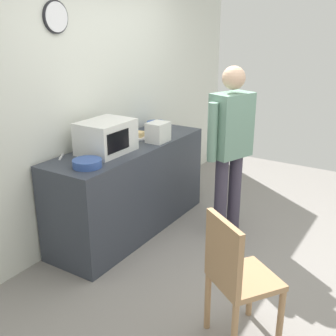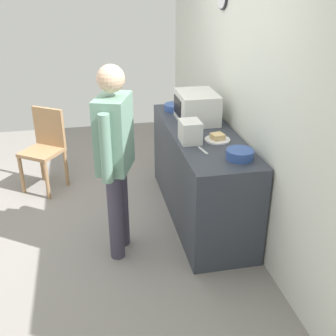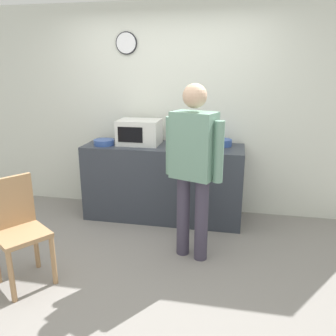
{
  "view_description": "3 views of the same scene",
  "coord_description": "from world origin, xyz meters",
  "px_view_note": "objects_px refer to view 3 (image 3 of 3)",
  "views": [
    {
      "loc": [
        -3.16,
        -1.22,
        2.1
      ],
      "look_at": [
        0.16,
        0.86,
        0.7
      ],
      "focal_mm": 44.55,
      "sensor_mm": 36.0,
      "label": 1
    },
    {
      "loc": [
        3.7,
        0.13,
        2.35
      ],
      "look_at": [
        0.34,
        0.81,
        0.73
      ],
      "focal_mm": 44.87,
      "sensor_mm": 36.0,
      "label": 2
    },
    {
      "loc": [
        0.85,
        -2.74,
        1.84
      ],
      "look_at": [
        0.16,
        0.68,
        0.81
      ],
      "focal_mm": 36.68,
      "sensor_mm": 36.0,
      "label": 3
    }
  ],
  "objects_px": {
    "toaster": "(182,141)",
    "spoon_utensil": "(202,149)",
    "cereal_bowl": "(104,142)",
    "wooden_chair": "(17,226)",
    "sandwich_plate": "(186,144)",
    "fork_utensil": "(120,139)",
    "salad_bowl": "(222,143)",
    "microwave": "(139,132)",
    "person_standing": "(193,161)"
  },
  "relations": [
    {
      "from": "cereal_bowl",
      "to": "person_standing",
      "type": "bearing_deg",
      "value": -33.04
    },
    {
      "from": "microwave",
      "to": "cereal_bowl",
      "type": "bearing_deg",
      "value": -162.1
    },
    {
      "from": "spoon_utensil",
      "to": "toaster",
      "type": "bearing_deg",
      "value": -165.25
    },
    {
      "from": "cereal_bowl",
      "to": "fork_utensil",
      "type": "xyz_separation_m",
      "value": [
        0.07,
        0.38,
        -0.03
      ]
    },
    {
      "from": "person_standing",
      "to": "cereal_bowl",
      "type": "bearing_deg",
      "value": 146.96
    },
    {
      "from": "toaster",
      "to": "person_standing",
      "type": "distance_m",
      "value": 0.73
    },
    {
      "from": "salad_bowl",
      "to": "fork_utensil",
      "type": "xyz_separation_m",
      "value": [
        -1.34,
        0.15,
        -0.04
      ]
    },
    {
      "from": "salad_bowl",
      "to": "wooden_chair",
      "type": "xyz_separation_m",
      "value": [
        -1.65,
        -1.71,
        -0.44
      ]
    },
    {
      "from": "salad_bowl",
      "to": "wooden_chair",
      "type": "bearing_deg",
      "value": -133.99
    },
    {
      "from": "sandwich_plate",
      "to": "spoon_utensil",
      "type": "bearing_deg",
      "value": -43.39
    },
    {
      "from": "salad_bowl",
      "to": "person_standing",
      "type": "height_order",
      "value": "person_standing"
    },
    {
      "from": "sandwich_plate",
      "to": "person_standing",
      "type": "distance_m",
      "value": 0.98
    },
    {
      "from": "person_standing",
      "to": "fork_utensil",
      "type": "bearing_deg",
      "value": 133.97
    },
    {
      "from": "toaster",
      "to": "person_standing",
      "type": "xyz_separation_m",
      "value": [
        0.22,
        -0.7,
        -0.03
      ]
    },
    {
      "from": "cereal_bowl",
      "to": "toaster",
      "type": "distance_m",
      "value": 0.97
    },
    {
      "from": "wooden_chair",
      "to": "salad_bowl",
      "type": "bearing_deg",
      "value": 46.01
    },
    {
      "from": "cereal_bowl",
      "to": "spoon_utensil",
      "type": "xyz_separation_m",
      "value": [
        1.19,
        -0.02,
        -0.03
      ]
    },
    {
      "from": "fork_utensil",
      "to": "wooden_chair",
      "type": "distance_m",
      "value": 1.93
    },
    {
      "from": "cereal_bowl",
      "to": "person_standing",
      "type": "height_order",
      "value": "person_standing"
    },
    {
      "from": "sandwich_plate",
      "to": "cereal_bowl",
      "type": "bearing_deg",
      "value": -169.7
    },
    {
      "from": "salad_bowl",
      "to": "toaster",
      "type": "bearing_deg",
      "value": -145.08
    },
    {
      "from": "microwave",
      "to": "wooden_chair",
      "type": "xyz_separation_m",
      "value": [
        -0.65,
        -1.61,
        -0.55
      ]
    },
    {
      "from": "cereal_bowl",
      "to": "fork_utensil",
      "type": "height_order",
      "value": "cereal_bowl"
    },
    {
      "from": "salad_bowl",
      "to": "cereal_bowl",
      "type": "bearing_deg",
      "value": -170.6
    },
    {
      "from": "salad_bowl",
      "to": "person_standing",
      "type": "distance_m",
      "value": 1.03
    },
    {
      "from": "fork_utensil",
      "to": "wooden_chair",
      "type": "xyz_separation_m",
      "value": [
        -0.31,
        -1.86,
        -0.41
      ]
    },
    {
      "from": "wooden_chair",
      "to": "cereal_bowl",
      "type": "bearing_deg",
      "value": 80.96
    },
    {
      "from": "salad_bowl",
      "to": "wooden_chair",
      "type": "relative_size",
      "value": 0.24
    },
    {
      "from": "fork_utensil",
      "to": "person_standing",
      "type": "xyz_separation_m",
      "value": [
        1.12,
        -1.16,
        0.06
      ]
    },
    {
      "from": "toaster",
      "to": "spoon_utensil",
      "type": "height_order",
      "value": "toaster"
    },
    {
      "from": "salad_bowl",
      "to": "wooden_chair",
      "type": "distance_m",
      "value": 2.42
    },
    {
      "from": "person_standing",
      "to": "sandwich_plate",
      "type": "bearing_deg",
      "value": 102.33
    },
    {
      "from": "microwave",
      "to": "cereal_bowl",
      "type": "height_order",
      "value": "microwave"
    },
    {
      "from": "microwave",
      "to": "person_standing",
      "type": "xyz_separation_m",
      "value": [
        0.78,
        -0.91,
        -0.08
      ]
    },
    {
      "from": "fork_utensil",
      "to": "person_standing",
      "type": "distance_m",
      "value": 1.61
    },
    {
      "from": "cereal_bowl",
      "to": "person_standing",
      "type": "relative_size",
      "value": 0.15
    },
    {
      "from": "toaster",
      "to": "cereal_bowl",
      "type": "bearing_deg",
      "value": 175.44
    },
    {
      "from": "salad_bowl",
      "to": "spoon_utensil",
      "type": "height_order",
      "value": "salad_bowl"
    },
    {
      "from": "salad_bowl",
      "to": "fork_utensil",
      "type": "bearing_deg",
      "value": 173.64
    },
    {
      "from": "fork_utensil",
      "to": "spoon_utensil",
      "type": "height_order",
      "value": "same"
    },
    {
      "from": "microwave",
      "to": "toaster",
      "type": "distance_m",
      "value": 0.6
    },
    {
      "from": "cereal_bowl",
      "to": "wooden_chair",
      "type": "height_order",
      "value": "cereal_bowl"
    },
    {
      "from": "fork_utensil",
      "to": "wooden_chair",
      "type": "height_order",
      "value": "wooden_chair"
    },
    {
      "from": "salad_bowl",
      "to": "person_standing",
      "type": "relative_size",
      "value": 0.14
    },
    {
      "from": "cereal_bowl",
      "to": "person_standing",
      "type": "xyz_separation_m",
      "value": [
        1.19,
        -0.78,
        0.03
      ]
    },
    {
      "from": "spoon_utensil",
      "to": "wooden_chair",
      "type": "bearing_deg",
      "value": -134.43
    },
    {
      "from": "sandwich_plate",
      "to": "cereal_bowl",
      "type": "height_order",
      "value": "cereal_bowl"
    },
    {
      "from": "cereal_bowl",
      "to": "spoon_utensil",
      "type": "height_order",
      "value": "cereal_bowl"
    },
    {
      "from": "fork_utensil",
      "to": "salad_bowl",
      "type": "bearing_deg",
      "value": -6.36
    },
    {
      "from": "microwave",
      "to": "sandwich_plate",
      "type": "relative_size",
      "value": 2.12
    }
  ]
}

